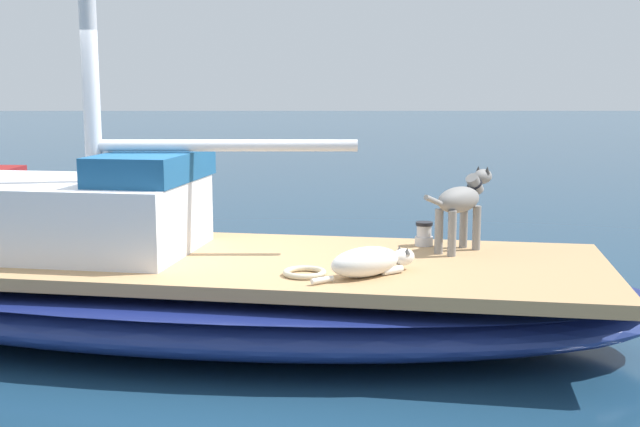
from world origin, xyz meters
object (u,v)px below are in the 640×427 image
dog_white (369,262)px  coiled_rope (305,273)px  dog_grey (462,202)px  deck_winch (424,235)px  sailboat_main (201,293)px

dog_white → coiled_rope: bearing=88.8°
dog_grey → deck_winch: 0.49m
deck_winch → coiled_rope: deck_winch is taller
dog_white → coiled_rope: size_ratio=2.55×
sailboat_main → dog_grey: size_ratio=10.34×
dog_grey → deck_winch: size_ratio=3.48×
sailboat_main → coiled_rope: size_ratio=23.33×
sailboat_main → dog_white: 1.61m
deck_winch → coiled_rope: 1.53m
dog_grey → coiled_rope: (-0.89, 1.32, -0.40)m
dog_white → deck_winch: size_ratio=3.93×
dog_grey → dog_white: bearing=137.0°
dog_grey → coiled_rope: 1.64m
sailboat_main → dog_white: dog_white is taller
sailboat_main → deck_winch: size_ratio=35.99×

